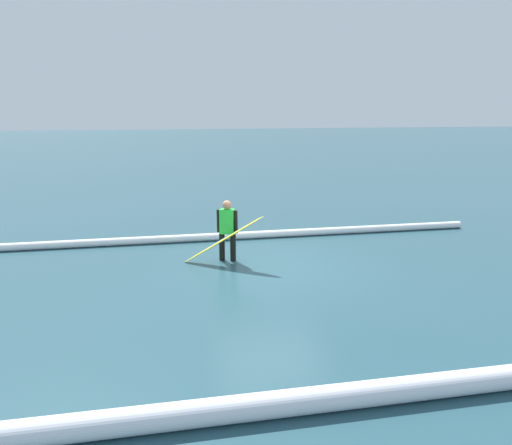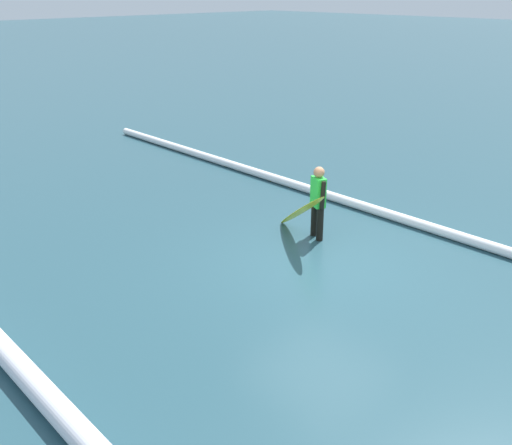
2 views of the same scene
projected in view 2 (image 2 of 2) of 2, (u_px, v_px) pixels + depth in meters
name	position (u px, v px, depth m)	size (l,w,h in m)	color
ground_plane	(323.00, 263.00, 11.13)	(174.90, 174.90, 0.00)	#274C57
surfer	(318.00, 199.00, 11.93)	(0.48, 0.33, 1.50)	black
surfboard	(301.00, 211.00, 11.90)	(1.92, 1.07, 1.28)	yellow
wave_crest_foreground	(324.00, 194.00, 14.47)	(0.21, 0.21, 18.27)	white
wave_crest_midground	(88.00, 442.00, 6.52)	(0.32, 0.32, 25.76)	white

